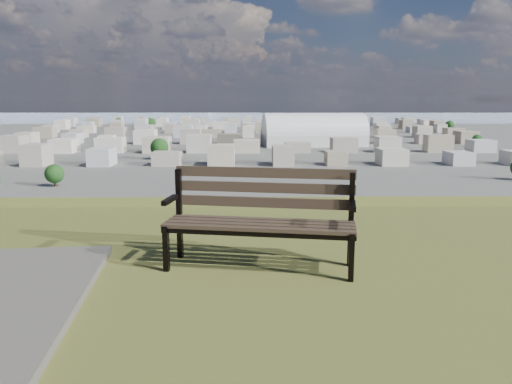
{
  "coord_description": "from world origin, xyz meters",
  "views": [
    {
      "loc": [
        -0.08,
        -2.6,
        26.43
      ],
      "look_at": [
        0.01,
        3.49,
        25.3
      ],
      "focal_mm": 35.0,
      "sensor_mm": 36.0,
      "label": 1
    }
  ],
  "objects": [
    {
      "name": "city_trees",
      "position": [
        -26.39,
        319.0,
        4.83
      ],
      "size": [
        406.52,
        387.2,
        9.98
      ],
      "color": "black",
      "rests_on": "ground"
    },
    {
      "name": "bay_water",
      "position": [
        0.0,
        900.0,
        0.0
      ],
      "size": [
        2400.0,
        700.0,
        0.12
      ],
      "primitive_type": "cube",
      "color": "#95A6BE",
      "rests_on": "ground"
    },
    {
      "name": "city_blocks",
      "position": [
        0.0,
        394.44,
        3.5
      ],
      "size": [
        395.0,
        361.0,
        7.0
      ],
      "color": "silver",
      "rests_on": "ground"
    },
    {
      "name": "park_bench",
      "position": [
        0.02,
        1.58,
        25.47
      ],
      "size": [
        1.67,
        0.78,
        0.84
      ],
      "rotation": [
        0.0,
        0.0,
        -0.17
      ],
      "color": "#3D2F23",
      "rests_on": "hilltop_mesa"
    },
    {
      "name": "arena",
      "position": [
        37.48,
        286.81,
        5.81
      ],
      "size": [
        60.78,
        31.15,
        24.63
      ],
      "rotation": [
        0.0,
        0.0,
        0.11
      ],
      "color": "silver",
      "rests_on": "ground"
    },
    {
      "name": "far_hills",
      "position": [
        -60.92,
        1402.93,
        25.47
      ],
      "size": [
        2050.0,
        340.0,
        60.0
      ],
      "color": "#8FA1B2",
      "rests_on": "ground"
    }
  ]
}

